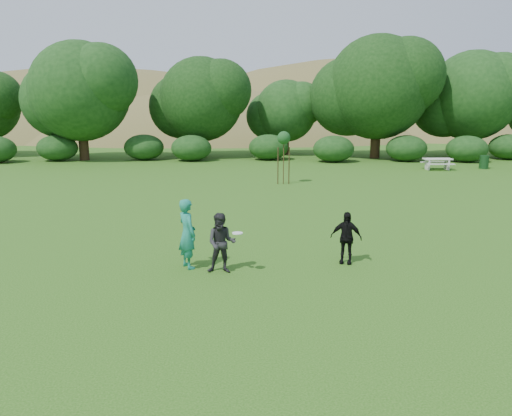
{
  "coord_description": "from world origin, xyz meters",
  "views": [
    {
      "loc": [
        -0.25,
        -12.09,
        4.23
      ],
      "look_at": [
        0.0,
        3.0,
        1.1
      ],
      "focal_mm": 35.0,
      "sensor_mm": 36.0,
      "label": 1
    }
  ],
  "objects_px": {
    "player_black": "(346,238)",
    "trash_can_near": "(484,162)",
    "picnic_table": "(437,162)",
    "sapling": "(284,139)",
    "player_grey": "(221,243)",
    "player_teal": "(187,234)"
  },
  "relations": [
    {
      "from": "trash_can_near",
      "to": "sapling",
      "type": "relative_size",
      "value": 0.32
    },
    {
      "from": "player_grey",
      "to": "player_black",
      "type": "relative_size",
      "value": 1.09
    },
    {
      "from": "player_black",
      "to": "sapling",
      "type": "height_order",
      "value": "sapling"
    },
    {
      "from": "player_grey",
      "to": "picnic_table",
      "type": "height_order",
      "value": "player_grey"
    },
    {
      "from": "player_black",
      "to": "sapling",
      "type": "bearing_deg",
      "value": 110.82
    },
    {
      "from": "player_black",
      "to": "trash_can_near",
      "type": "distance_m",
      "value": 24.22
    },
    {
      "from": "trash_can_near",
      "to": "picnic_table",
      "type": "height_order",
      "value": "trash_can_near"
    },
    {
      "from": "player_teal",
      "to": "player_grey",
      "type": "height_order",
      "value": "player_teal"
    },
    {
      "from": "player_teal",
      "to": "trash_can_near",
      "type": "relative_size",
      "value": 2.05
    },
    {
      "from": "player_grey",
      "to": "player_black",
      "type": "bearing_deg",
      "value": 15.63
    },
    {
      "from": "player_teal",
      "to": "trash_can_near",
      "type": "bearing_deg",
      "value": -72.03
    },
    {
      "from": "picnic_table",
      "to": "sapling",
      "type": "bearing_deg",
      "value": -151.07
    },
    {
      "from": "picnic_table",
      "to": "player_teal",
      "type": "bearing_deg",
      "value": -125.22
    },
    {
      "from": "picnic_table",
      "to": "player_grey",
      "type": "bearing_deg",
      "value": -122.91
    },
    {
      "from": "player_teal",
      "to": "player_grey",
      "type": "bearing_deg",
      "value": -145.79
    },
    {
      "from": "player_teal",
      "to": "player_black",
      "type": "relative_size",
      "value": 1.29
    },
    {
      "from": "player_teal",
      "to": "player_grey",
      "type": "relative_size",
      "value": 1.19
    },
    {
      "from": "player_black",
      "to": "picnic_table",
      "type": "height_order",
      "value": "player_black"
    },
    {
      "from": "trash_can_near",
      "to": "sapling",
      "type": "bearing_deg",
      "value": -155.38
    },
    {
      "from": "player_black",
      "to": "picnic_table",
      "type": "xyz_separation_m",
      "value": [
        9.9,
        19.72,
        -0.2
      ]
    },
    {
      "from": "trash_can_near",
      "to": "sapling",
      "type": "height_order",
      "value": "sapling"
    },
    {
      "from": "player_black",
      "to": "trash_can_near",
      "type": "relative_size",
      "value": 1.59
    }
  ]
}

